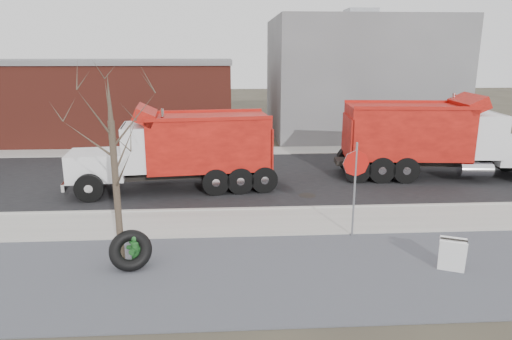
{
  "coord_description": "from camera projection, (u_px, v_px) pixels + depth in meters",
  "views": [
    {
      "loc": [
        -0.17,
        -14.47,
        5.71
      ],
      "look_at": [
        0.83,
        2.15,
        1.4
      ],
      "focal_mm": 32.0,
      "sensor_mm": 36.0,
      "label": 1
    }
  ],
  "objects": [
    {
      "name": "bare_tree",
      "position": [
        113.0,
        148.0,
        11.9
      ],
      "size": [
        3.2,
        3.2,
        5.2
      ],
      "color": "#382D23",
      "rests_on": "ground"
    },
    {
      "name": "gravel_verge",
      "position": [
        237.0,
        275.0,
        12.04
      ],
      "size": [
        60.0,
        5.0,
        0.03
      ],
      "primitive_type": "cube",
      "color": "slate",
      "rests_on": "ground"
    },
    {
      "name": "building_brick",
      "position": [
        82.0,
        99.0,
        30.61
      ],
      "size": [
        20.2,
        8.2,
        5.3
      ],
      "color": "maroon",
      "rests_on": "ground"
    },
    {
      "name": "dump_truck_red_b",
      "position": [
        182.0,
        148.0,
        19.13
      ],
      "size": [
        8.58,
        3.33,
        3.58
      ],
      "rotation": [
        0.0,
        0.0,
        3.26
      ],
      "color": "black",
      "rests_on": "ground"
    },
    {
      "name": "curb",
      "position": [
        235.0,
        209.0,
        16.91
      ],
      "size": [
        60.0,
        0.15,
        0.11
      ],
      "primitive_type": "cube",
      "color": "#9E9B93",
      "rests_on": "ground"
    },
    {
      "name": "truck_tire",
      "position": [
        131.0,
        250.0,
        12.35
      ],
      "size": [
        1.24,
        1.07,
        1.1
      ],
      "color": "black",
      "rests_on": "ground"
    },
    {
      "name": "stop_sign",
      "position": [
        355.0,
        174.0,
        14.06
      ],
      "size": [
        0.83,
        0.09,
        3.06
      ],
      "rotation": [
        0.0,
        0.0,
        -0.31
      ],
      "color": "gray",
      "rests_on": "ground"
    },
    {
      "name": "road",
      "position": [
        233.0,
        177.0,
        21.51
      ],
      "size": [
        60.0,
        9.4,
        0.02
      ],
      "primitive_type": "cube",
      "color": "black",
      "rests_on": "ground"
    },
    {
      "name": "sandwich_board",
      "position": [
        452.0,
        255.0,
        12.09
      ],
      "size": [
        0.78,
        0.66,
        0.93
      ],
      "rotation": [
        0.0,
        0.0,
        -0.42
      ],
      "color": "white",
      "rests_on": "ground"
    },
    {
      "name": "ground",
      "position": [
        235.0,
        226.0,
        15.43
      ],
      "size": [
        120.0,
        120.0,
        0.0
      ],
      "primitive_type": "plane",
      "color": "#383328",
      "rests_on": "ground"
    },
    {
      "name": "dump_truck_red_a",
      "position": [
        433.0,
        136.0,
        21.08
      ],
      "size": [
        9.64,
        3.42,
        3.82
      ],
      "rotation": [
        0.0,
        0.0,
        -0.09
      ],
      "color": "black",
      "rests_on": "ground"
    },
    {
      "name": "far_sidewalk",
      "position": [
        232.0,
        151.0,
        27.02
      ],
      "size": [
        60.0,
        2.0,
        0.06
      ],
      "primitive_type": "cube",
      "color": "#9E9B93",
      "rests_on": "ground"
    },
    {
      "name": "sidewalk",
      "position": [
        235.0,
        223.0,
        15.66
      ],
      "size": [
        60.0,
        2.5,
        0.06
      ],
      "primitive_type": "cube",
      "color": "#9E9B93",
      "rests_on": "ground"
    },
    {
      "name": "fire_hydrant",
      "position": [
        136.0,
        250.0,
        12.57
      ],
      "size": [
        0.53,
        0.52,
        0.93
      ],
      "rotation": [
        0.0,
        0.0,
        -0.3
      ],
      "color": "#245F2D",
      "rests_on": "ground"
    },
    {
      "name": "building_grey",
      "position": [
        357.0,
        77.0,
        32.35
      ],
      "size": [
        12.0,
        10.0,
        8.0
      ],
      "color": "gray",
      "rests_on": "ground"
    }
  ]
}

